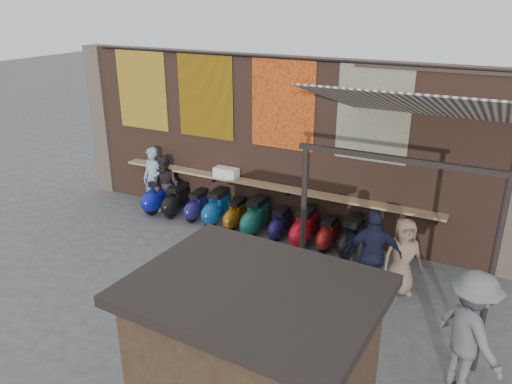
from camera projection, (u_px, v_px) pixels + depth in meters
ground at (215, 273)px, 10.05m from camera, size 70.00×70.00×0.00m
brick_wall at (274, 144)px, 11.54m from camera, size 10.00×0.40×4.00m
pier_left at (104, 120)px, 13.78m from camera, size 0.50×0.50×4.00m
eating_counter at (267, 185)px, 11.57m from camera, size 8.00×0.32×0.05m
shelf_box at (226, 173)px, 11.95m from camera, size 0.58×0.28×0.24m
tapestry_redgold at (142, 90)px, 12.54m from camera, size 1.50×0.02×2.00m
tapestry_sun at (205, 96)px, 11.73m from camera, size 1.50×0.02×2.00m
tapestry_orange at (283, 104)px, 10.87m from camera, size 1.50×0.02×2.00m
tapestry_multi at (373, 113)px, 10.01m from camera, size 1.50×0.02×2.00m
hang_rail at (271, 57)px, 10.63m from camera, size 9.50×0.06×0.06m
scooter_stool_0 at (158, 196)px, 12.78m from camera, size 0.40×0.88×0.84m
scooter_stool_1 at (176, 200)px, 12.59m from camera, size 0.36×0.81×0.77m
scooter_stool_2 at (197, 206)px, 12.36m from camera, size 0.33×0.74×0.70m
scooter_stool_3 at (217, 208)px, 12.08m from camera, size 0.39×0.87×0.82m
scooter_stool_4 at (236, 214)px, 11.89m from camera, size 0.33×0.73×0.70m
scooter_stool_5 at (256, 217)px, 11.56m from camera, size 0.40×0.89×0.85m
scooter_stool_6 at (280, 224)px, 11.38m from camera, size 0.33×0.73×0.69m
scooter_stool_7 at (304, 227)px, 11.03m from camera, size 0.40×0.89×0.85m
scooter_stool_8 at (328, 234)px, 10.90m from camera, size 0.33×0.72×0.69m
scooter_stool_9 at (351, 237)px, 10.58m from camera, size 0.40×0.90×0.85m
diner_left at (154, 180)px, 12.70m from camera, size 0.63×0.43×1.67m
diner_right at (166, 185)px, 12.58m from camera, size 0.78×0.64×1.50m
shopper_navy at (373, 255)px, 8.92m from camera, size 1.11×0.76×1.75m
shopper_grey at (470, 333)px, 6.79m from camera, size 1.33×1.32×1.84m
shopper_tan at (403, 257)px, 9.13m from camera, size 0.87×0.79×1.50m
stall_roof at (254, 290)px, 4.99m from camera, size 2.56×2.02×0.12m
stall_sign at (291, 308)px, 5.94m from camera, size 1.20×0.10×0.50m
stall_shelf at (289, 366)px, 6.26m from camera, size 1.83×0.19×0.06m
awning_canvas at (424, 106)px, 7.99m from camera, size 3.20×3.28×0.97m
awning_ledger at (442, 69)px, 9.15m from camera, size 3.30×0.08×0.12m
awning_header at (400, 159)px, 6.92m from camera, size 3.00×0.08×0.08m
awning_post_left at (303, 237)px, 8.08m from camera, size 0.09×0.09×3.10m
awning_post_right at (490, 279)px, 6.88m from camera, size 0.09×0.09×3.10m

